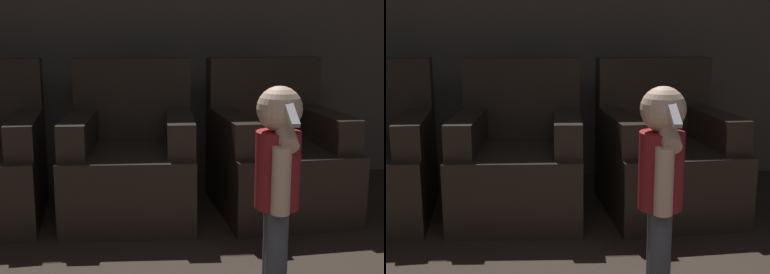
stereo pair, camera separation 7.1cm
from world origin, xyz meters
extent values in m
cube|color=#51493F|center=(0.00, 4.50, 1.30)|extent=(8.40, 0.05, 2.60)
cube|color=black|center=(-0.96, 3.59, 0.54)|extent=(0.22, 0.73, 0.20)
cube|color=black|center=(-0.32, 3.57, 0.22)|extent=(0.81, 0.91, 0.44)
cube|color=black|center=(-0.31, 3.93, 0.70)|extent=(0.78, 0.19, 0.53)
cube|color=black|center=(-0.63, 3.58, 0.54)|extent=(0.19, 0.73, 0.20)
cube|color=black|center=(-0.01, 3.55, 0.54)|extent=(0.19, 0.73, 0.20)
cube|color=black|center=(0.62, 3.57, 0.22)|extent=(0.85, 0.95, 0.44)
cube|color=black|center=(0.59, 3.93, 0.70)|extent=(0.79, 0.23, 0.53)
cube|color=black|center=(0.32, 3.54, 0.54)|extent=(0.22, 0.73, 0.20)
cube|color=black|center=(0.93, 3.59, 0.54)|extent=(0.22, 0.73, 0.20)
cylinder|color=#474C56|center=(0.36, 2.63, 0.18)|extent=(0.10, 0.10, 0.37)
cylinder|color=#474C56|center=(0.35, 2.52, 0.18)|extent=(0.10, 0.10, 0.37)
cylinder|color=maroon|center=(0.35, 2.57, 0.54)|extent=(0.20, 0.20, 0.35)
sphere|color=beige|center=(0.35, 2.57, 0.82)|extent=(0.20, 0.20, 0.20)
cylinder|color=beige|center=(0.34, 2.45, 0.53)|extent=(0.08, 0.08, 0.29)
cylinder|color=beige|center=(0.37, 2.57, 0.75)|extent=(0.08, 0.30, 0.22)
cube|color=#99999E|center=(0.37, 2.44, 0.82)|extent=(0.04, 0.16, 0.10)
camera|label=1|loc=(-0.24, 0.31, 1.16)|focal=50.00mm
camera|label=2|loc=(-0.17, 0.30, 1.16)|focal=50.00mm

